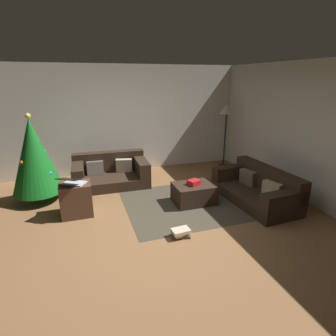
{
  "coord_description": "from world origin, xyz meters",
  "views": [
    {
      "loc": [
        -0.95,
        -3.64,
        2.28
      ],
      "look_at": [
        0.52,
        0.74,
        0.75
      ],
      "focal_mm": 29.12,
      "sensor_mm": 36.0,
      "label": 1
    }
  ],
  "objects_px": {
    "couch_left": "(110,172)",
    "couch_right": "(258,188)",
    "tv_remote": "(191,184)",
    "laptop": "(72,182)",
    "book_stack": "(181,233)",
    "ottoman": "(194,193)",
    "christmas_tree": "(34,156)",
    "side_table": "(76,199)",
    "gift_box": "(194,182)",
    "corner_lamp": "(227,114)"
  },
  "relations": [
    {
      "from": "laptop",
      "to": "corner_lamp",
      "type": "xyz_separation_m",
      "value": [
        3.86,
        1.72,
        0.77
      ]
    },
    {
      "from": "ottoman",
      "to": "laptop",
      "type": "xyz_separation_m",
      "value": [
        -2.16,
        0.15,
        0.45
      ]
    },
    {
      "from": "book_stack",
      "to": "tv_remote",
      "type": "bearing_deg",
      "value": 60.32
    },
    {
      "from": "side_table",
      "to": "laptop",
      "type": "height_order",
      "value": "laptop"
    },
    {
      "from": "tv_remote",
      "to": "book_stack",
      "type": "relative_size",
      "value": 0.52
    },
    {
      "from": "laptop",
      "to": "corner_lamp",
      "type": "distance_m",
      "value": 4.29
    },
    {
      "from": "couch_left",
      "to": "tv_remote",
      "type": "bearing_deg",
      "value": 132.44
    },
    {
      "from": "ottoman",
      "to": "christmas_tree",
      "type": "distance_m",
      "value": 3.08
    },
    {
      "from": "couch_left",
      "to": "laptop",
      "type": "xyz_separation_m",
      "value": [
        -0.78,
        -1.36,
        0.37
      ]
    },
    {
      "from": "laptop",
      "to": "couch_left",
      "type": "bearing_deg",
      "value": 60.34
    },
    {
      "from": "couch_right",
      "to": "ottoman",
      "type": "xyz_separation_m",
      "value": [
        -1.2,
        0.32,
        -0.07
      ]
    },
    {
      "from": "couch_left",
      "to": "couch_right",
      "type": "bearing_deg",
      "value": 146.29
    },
    {
      "from": "couch_right",
      "to": "book_stack",
      "type": "xyz_separation_m",
      "value": [
        -1.88,
        -0.73,
        -0.19
      ]
    },
    {
      "from": "christmas_tree",
      "to": "book_stack",
      "type": "height_order",
      "value": "christmas_tree"
    },
    {
      "from": "couch_left",
      "to": "side_table",
      "type": "bearing_deg",
      "value": 62.15
    },
    {
      "from": "couch_right",
      "to": "tv_remote",
      "type": "bearing_deg",
      "value": 73.14
    },
    {
      "from": "tv_remote",
      "to": "book_stack",
      "type": "xyz_separation_m",
      "value": [
        -0.6,
        -1.05,
        -0.31
      ]
    },
    {
      "from": "tv_remote",
      "to": "gift_box",
      "type": "bearing_deg",
      "value": -47.52
    },
    {
      "from": "christmas_tree",
      "to": "corner_lamp",
      "type": "relative_size",
      "value": 1.02
    },
    {
      "from": "ottoman",
      "to": "christmas_tree",
      "type": "bearing_deg",
      "value": 159.36
    },
    {
      "from": "couch_right",
      "to": "couch_left",
      "type": "bearing_deg",
      "value": 51.85
    },
    {
      "from": "tv_remote",
      "to": "laptop",
      "type": "relative_size",
      "value": 0.31
    },
    {
      "from": "christmas_tree",
      "to": "corner_lamp",
      "type": "bearing_deg",
      "value": 10.24
    },
    {
      "from": "tv_remote",
      "to": "corner_lamp",
      "type": "distance_m",
      "value": 2.77
    },
    {
      "from": "gift_box",
      "to": "tv_remote",
      "type": "relative_size",
      "value": 1.26
    },
    {
      "from": "couch_right",
      "to": "corner_lamp",
      "type": "xyz_separation_m",
      "value": [
        0.49,
        2.19,
        1.15
      ]
    },
    {
      "from": "side_table",
      "to": "laptop",
      "type": "bearing_deg",
      "value": -121.35
    },
    {
      "from": "christmas_tree",
      "to": "side_table",
      "type": "xyz_separation_m",
      "value": [
        0.68,
        -0.86,
        -0.6
      ]
    },
    {
      "from": "laptop",
      "to": "christmas_tree",
      "type": "bearing_deg",
      "value": 125.64
    },
    {
      "from": "tv_remote",
      "to": "christmas_tree",
      "type": "relative_size",
      "value": 0.09
    },
    {
      "from": "corner_lamp",
      "to": "ottoman",
      "type": "bearing_deg",
      "value": -132.24
    },
    {
      "from": "couch_right",
      "to": "gift_box",
      "type": "xyz_separation_m",
      "value": [
        -1.22,
        0.31,
        0.16
      ]
    },
    {
      "from": "tv_remote",
      "to": "laptop",
      "type": "height_order",
      "value": "laptop"
    },
    {
      "from": "ottoman",
      "to": "laptop",
      "type": "height_order",
      "value": "laptop"
    },
    {
      "from": "ottoman",
      "to": "tv_remote",
      "type": "relative_size",
      "value": 4.77
    },
    {
      "from": "tv_remote",
      "to": "christmas_tree",
      "type": "distance_m",
      "value": 2.97
    },
    {
      "from": "couch_left",
      "to": "gift_box",
      "type": "relative_size",
      "value": 8.13
    },
    {
      "from": "christmas_tree",
      "to": "laptop",
      "type": "xyz_separation_m",
      "value": [
        0.65,
        -0.9,
        -0.26
      ]
    },
    {
      "from": "couch_left",
      "to": "ottoman",
      "type": "distance_m",
      "value": 2.05
    },
    {
      "from": "couch_left",
      "to": "couch_right",
      "type": "distance_m",
      "value": 3.17
    },
    {
      "from": "side_table",
      "to": "book_stack",
      "type": "relative_size",
      "value": 1.88
    },
    {
      "from": "couch_right",
      "to": "gift_box",
      "type": "height_order",
      "value": "couch_right"
    },
    {
      "from": "couch_right",
      "to": "ottoman",
      "type": "height_order",
      "value": "couch_right"
    },
    {
      "from": "side_table",
      "to": "corner_lamp",
      "type": "relative_size",
      "value": 0.35
    },
    {
      "from": "book_stack",
      "to": "side_table",
      "type": "bearing_deg",
      "value": 139.38
    },
    {
      "from": "tv_remote",
      "to": "corner_lamp",
      "type": "height_order",
      "value": "corner_lamp"
    },
    {
      "from": "couch_right",
      "to": "side_table",
      "type": "distance_m",
      "value": 3.37
    },
    {
      "from": "couch_left",
      "to": "gift_box",
      "type": "bearing_deg",
      "value": 133.44
    },
    {
      "from": "couch_right",
      "to": "laptop",
      "type": "bearing_deg",
      "value": 79.26
    },
    {
      "from": "christmas_tree",
      "to": "gift_box",
      "type": "bearing_deg",
      "value": -20.99
    }
  ]
}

